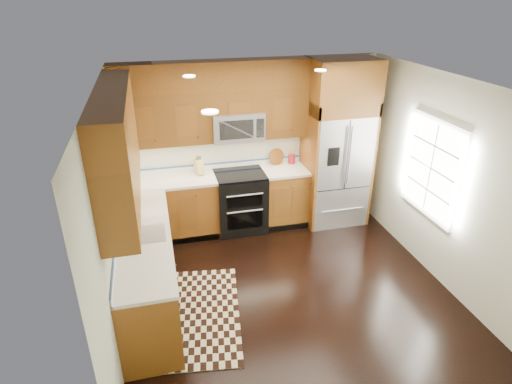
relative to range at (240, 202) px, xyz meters
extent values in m
plane|color=black|center=(0.25, -1.67, -0.47)|extent=(4.00, 4.00, 0.00)
cube|color=beige|center=(0.25, 0.33, 0.83)|extent=(4.00, 0.02, 2.60)
cube|color=beige|center=(-1.75, -1.67, 0.83)|extent=(0.02, 4.00, 2.60)
cube|color=beige|center=(2.25, -1.67, 0.83)|extent=(0.02, 4.00, 2.60)
cube|color=white|center=(2.23, -1.47, 0.93)|extent=(0.04, 1.10, 1.30)
cube|color=white|center=(2.22, -1.47, 0.93)|extent=(0.02, 0.95, 1.15)
cube|color=brown|center=(-1.06, 0.03, -0.02)|extent=(1.37, 0.60, 0.90)
cube|color=brown|center=(0.74, 0.03, -0.02)|extent=(0.72, 0.60, 0.90)
cube|color=brown|center=(-1.45, -1.47, -0.02)|extent=(0.60, 2.40, 0.90)
cube|color=beige|center=(-0.32, 0.03, 0.45)|extent=(2.85, 0.62, 0.04)
cube|color=beige|center=(-1.45, -1.47, 0.45)|extent=(0.62, 2.40, 0.04)
cube|color=brown|center=(-0.32, 0.17, 1.36)|extent=(2.85, 0.33, 0.75)
cube|color=brown|center=(-1.58, -1.47, 1.36)|extent=(0.33, 2.40, 0.75)
cube|color=brown|center=(-0.32, 0.17, 1.93)|extent=(2.85, 0.33, 0.40)
cube|color=brown|center=(-1.58, -1.47, 1.93)|extent=(0.33, 2.40, 0.40)
cube|color=black|center=(0.00, 0.00, -0.01)|extent=(0.76, 0.64, 0.92)
cube|color=black|center=(0.00, 0.00, 0.47)|extent=(0.76, 0.60, 0.02)
cube|color=black|center=(0.00, -0.31, 0.15)|extent=(0.55, 0.01, 0.18)
cube|color=black|center=(0.00, -0.31, -0.17)|extent=(0.55, 0.01, 0.28)
cylinder|color=#B2B2B7|center=(0.00, -0.34, 0.27)|extent=(0.55, 0.02, 0.02)
cylinder|color=#B2B2B7|center=(0.00, -0.34, 0.00)|extent=(0.55, 0.02, 0.02)
cube|color=#B2B2B7|center=(0.00, 0.13, 1.19)|extent=(0.76, 0.40, 0.42)
cube|color=black|center=(-0.05, -0.06, 1.19)|extent=(0.50, 0.01, 0.28)
cube|color=#B2B2B7|center=(1.55, -0.04, 0.43)|extent=(0.90, 0.74, 1.80)
cube|color=black|center=(1.55, -0.41, 0.78)|extent=(0.01, 0.01, 1.08)
cube|color=black|center=(1.33, -0.41, 0.78)|extent=(0.18, 0.01, 0.28)
cube|color=brown|center=(1.08, -0.04, 0.53)|extent=(0.04, 0.74, 2.00)
cube|color=brown|center=(2.02, -0.04, 0.53)|extent=(0.04, 0.74, 2.00)
cube|color=brown|center=(1.55, -0.04, 1.73)|extent=(0.98, 0.74, 0.80)
cube|color=#B2B2B7|center=(-1.45, -1.47, 0.48)|extent=(0.50, 0.42, 0.02)
cylinder|color=#B2B2B7|center=(-1.65, -1.25, 0.61)|extent=(0.02, 0.02, 0.28)
torus|color=#B2B2B7|center=(-1.65, -1.33, 0.75)|extent=(0.18, 0.02, 0.18)
cube|color=black|center=(-0.95, -1.87, -0.46)|extent=(1.25, 1.83, 0.01)
cube|color=tan|center=(-0.60, 0.15, 0.58)|extent=(0.14, 0.17, 0.23)
cylinder|color=maroon|center=(0.90, 0.23, 0.54)|extent=(0.14, 0.14, 0.14)
cylinder|color=brown|center=(0.65, 0.25, 0.48)|extent=(0.33, 0.33, 0.02)
camera|label=1|loc=(-1.21, -5.87, 3.03)|focal=30.00mm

